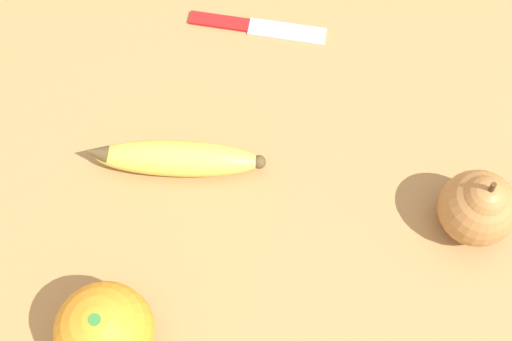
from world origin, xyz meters
name	(u,v)px	position (x,y,z in m)	size (l,w,h in m)	color
ground_plane	(327,184)	(0.00, 0.00, 0.00)	(3.00, 3.00, 0.00)	#A87A47
banana	(175,158)	(-0.02, -0.15, 0.02)	(0.05, 0.18, 0.04)	#DBCC4C
orange	(105,331)	(0.15, -0.20, 0.04)	(0.09, 0.09, 0.09)	orange
pear	(478,207)	(0.04, 0.13, 0.04)	(0.07, 0.07, 0.09)	#B2753D
paring_knife	(252,25)	(-0.19, -0.07, 0.00)	(0.05, 0.15, 0.01)	silver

